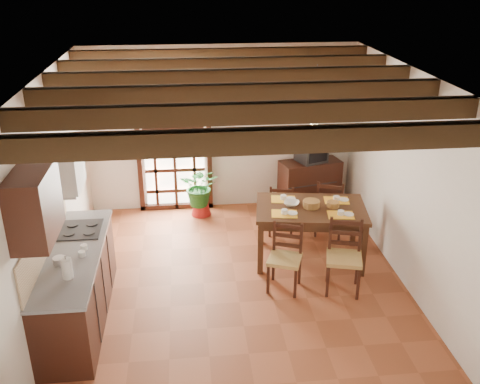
{
  "coord_description": "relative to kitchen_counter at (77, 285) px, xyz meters",
  "views": [
    {
      "loc": [
        -0.6,
        -6.15,
        4.03
      ],
      "look_at": [
        0.1,
        0.4,
        1.15
      ],
      "focal_mm": 40.0,
      "sensor_mm": 36.0,
      "label": 1
    }
  ],
  "objects": [
    {
      "name": "fuse_box",
      "position": [
        3.46,
        3.08,
        1.28
      ],
      "size": [
        0.25,
        0.03,
        0.32
      ],
      "primitive_type": "cube",
      "color": "white",
      "rests_on": "room_shell"
    },
    {
      "name": "framed_picture",
      "position": [
        4.18,
        2.2,
        1.58
      ],
      "size": [
        0.03,
        0.32,
        0.32
      ],
      "color": "brown",
      "rests_on": "room_shell"
    },
    {
      "name": "wall_shelf",
      "position": [
        4.1,
        2.2,
        1.04
      ],
      "size": [
        0.2,
        0.42,
        0.2
      ],
      "color": "black",
      "rests_on": "room_shell"
    },
    {
      "name": "shelf_vase",
      "position": [
        4.1,
        2.2,
        1.18
      ],
      "size": [
        0.15,
        0.15,
        0.15
      ],
      "primitive_type": "imported",
      "color": "#B2BFB2",
      "rests_on": "wall_shelf"
    },
    {
      "name": "kitchen_counter",
      "position": [
        0.0,
        0.0,
        0.0
      ],
      "size": [
        0.64,
        2.25,
        1.38
      ],
      "color": "black",
      "rests_on": "ground_plane"
    },
    {
      "name": "ceiling_beams",
      "position": [
        1.96,
        0.6,
        2.22
      ],
      "size": [
        4.5,
        4.34,
        0.2
      ],
      "color": "black",
      "rests_on": "room_shell"
    },
    {
      "name": "dining_table",
      "position": [
        3.07,
        1.09,
        0.25
      ],
      "size": [
        1.66,
        1.2,
        0.83
      ],
      "rotation": [
        0.0,
        0.0,
        -0.15
      ],
      "color": "#3C2213",
      "rests_on": "ground_plane"
    },
    {
      "name": "chair_far_right",
      "position": [
        3.56,
        1.81,
        -0.18
      ],
      "size": [
        0.56,
        0.55,
        0.94
      ],
      "rotation": [
        0.0,
        0.0,
        2.73
      ],
      "color": "tan",
      "rests_on": "ground_plane"
    },
    {
      "name": "table_bowl",
      "position": [
        2.81,
        1.19,
        0.38
      ],
      "size": [
        0.28,
        0.28,
        0.05
      ],
      "primitive_type": "imported",
      "rotation": [
        0.0,
        0.0,
        -0.34
      ],
      "color": "white",
      "rests_on": "dining_table"
    },
    {
      "name": "potted_plant",
      "position": [
        1.57,
        2.72,
        0.1
      ],
      "size": [
        1.84,
        1.64,
        1.82
      ],
      "primitive_type": "imported",
      "rotation": [
        0.0,
        0.0,
        -0.16
      ],
      "color": "#144C19",
      "rests_on": "ground_plane"
    },
    {
      "name": "range_hood",
      "position": [
        -0.09,
        0.55,
        1.26
      ],
      "size": [
        0.38,
        0.6,
        0.54
      ],
      "color": "white",
      "rests_on": "room_shell"
    },
    {
      "name": "counter_items",
      "position": [
        0.0,
        0.09,
        0.49
      ],
      "size": [
        0.5,
        1.43,
        0.25
      ],
      "color": "black",
      "rests_on": "kitchen_counter"
    },
    {
      "name": "table_setting",
      "position": [
        3.07,
        1.09,
        0.47
      ],
      "size": [
        1.11,
        0.74,
        0.1
      ],
      "rotation": [
        0.0,
        0.0,
        -0.15
      ],
      "color": "yellow",
      "rests_on": "dining_table"
    },
    {
      "name": "crt_tv",
      "position": [
        3.46,
        2.82,
        0.58
      ],
      "size": [
        0.56,
        0.55,
        0.38
      ],
      "rotation": [
        0.0,
        0.0,
        0.39
      ],
      "color": "black",
      "rests_on": "sideboard"
    },
    {
      "name": "sideboard",
      "position": [
        3.46,
        2.83,
        -0.04
      ],
      "size": [
        1.1,
        0.68,
        0.87
      ],
      "primitive_type": "cube",
      "rotation": [
        0.0,
        0.0,
        0.23
      ],
      "color": "black",
      "rests_on": "ground_plane"
    },
    {
      "name": "ground_plane",
      "position": [
        1.96,
        0.6,
        -0.47
      ],
      "size": [
        5.0,
        5.0,
        0.0
      ],
      "primitive_type": "plane",
      "color": "brown"
    },
    {
      "name": "chair_near_right",
      "position": [
        3.33,
        0.26,
        -0.17
      ],
      "size": [
        0.54,
        0.53,
        0.97
      ],
      "rotation": [
        0.0,
        0.0,
        -0.26
      ],
      "color": "tan",
      "rests_on": "ground_plane"
    },
    {
      "name": "chair_far_left",
      "position": [
        2.81,
        1.93,
        -0.21
      ],
      "size": [
        0.46,
        0.45,
        0.85
      ],
      "rotation": [
        0.0,
        0.0,
        2.93
      ],
      "color": "tan",
      "rests_on": "ground_plane"
    },
    {
      "name": "pendant_lamp",
      "position": [
        3.07,
        1.19,
        1.6
      ],
      "size": [
        0.36,
        0.36,
        0.84
      ],
      "color": "black",
      "rests_on": "room_shell"
    },
    {
      "name": "french_door",
      "position": [
        1.16,
        3.05,
        0.7
      ],
      "size": [
        1.26,
        0.11,
        2.32
      ],
      "color": "white",
      "rests_on": "ground_plane"
    },
    {
      "name": "chair_near_left",
      "position": [
        2.58,
        0.38,
        -0.19
      ],
      "size": [
        0.53,
        0.52,
        0.9
      ],
      "rotation": [
        0.0,
        0.0,
        -0.37
      ],
      "color": "tan",
      "rests_on": "ground_plane"
    },
    {
      "name": "plant_pot",
      "position": [
        1.57,
        2.72,
        -0.36
      ],
      "size": [
        0.34,
        0.34,
        0.21
      ],
      "primitive_type": "cone",
      "color": "maroon",
      "rests_on": "ground_plane"
    },
    {
      "name": "shelf_flowers",
      "position": [
        4.1,
        2.2,
        1.38
      ],
      "size": [
        0.14,
        0.14,
        0.36
      ],
      "color": "yellow",
      "rests_on": "shelf_vase"
    },
    {
      "name": "upper_cabinet",
      "position": [
        -0.12,
        -0.7,
        1.38
      ],
      "size": [
        0.35,
        0.8,
        0.7
      ],
      "primitive_type": "cube",
      "color": "black",
      "rests_on": "room_shell"
    },
    {
      "name": "room_shell",
      "position": [
        1.96,
        0.6,
        1.34
      ],
      "size": [
        4.52,
        5.02,
        2.81
      ],
      "color": "silver",
      "rests_on": "ground_plane"
    }
  ]
}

